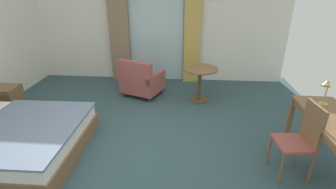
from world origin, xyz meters
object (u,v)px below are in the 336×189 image
Objects in this scene: nightstand at (7,98)px; round_cafe_table at (200,77)px; armchair_by_window at (141,81)px; bed at (1,139)px; desk_chair at (301,137)px; desk_lamp at (326,88)px.

round_cafe_table reaches higher than nightstand.
round_cafe_table is at bearing -7.38° from armchair_by_window.
nightstand is 0.65× the size of round_cafe_table.
desk_chair is at bearing -0.99° from bed.
armchair_by_window is at bearing 136.61° from desk_chair.
round_cafe_table is at bearing 10.71° from nightstand.
bed is 3.52m from round_cafe_table.
round_cafe_table is (-1.49, 1.73, -0.52)m from desk_lamp.
desk_chair is 2.26× the size of desk_lamp.
desk_chair reaches higher than round_cafe_table.
armchair_by_window reaches higher than round_cafe_table.
desk_lamp is 2.34m from round_cafe_table.
bed reaches higher than armchair_by_window.
desk_lamp is 0.45× the size of armchair_by_window.
bed reaches higher than nightstand.
desk_lamp is 0.61× the size of round_cafe_table.
nightstand is 5.35m from desk_lamp.
nightstand is 3.78m from round_cafe_table.
desk_chair is 3.29m from armchair_by_window.
bed is 1.57m from nightstand.
bed is 3.08× the size of round_cafe_table.
desk_lamp is at bearing -34.73° from armchair_by_window.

